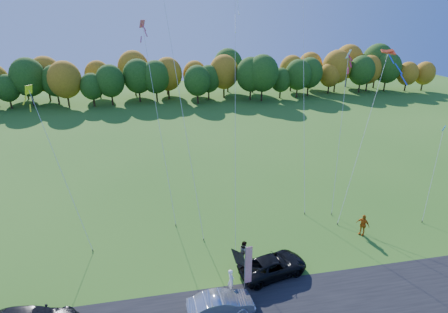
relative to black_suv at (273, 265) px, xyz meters
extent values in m
plane|color=#2A5F19|center=(-2.46, 0.35, -0.71)|extent=(160.00, 160.00, 0.00)
imported|color=black|center=(0.00, 0.00, 0.00)|extent=(5.51, 3.42, 1.42)
imported|color=#B4B5BA|center=(-4.42, -2.89, -0.01)|extent=(4.38, 1.80, 1.41)
imported|color=white|center=(-3.39, -1.14, 0.18)|extent=(0.43, 0.65, 1.79)
imported|color=gray|center=(-1.75, 1.74, 0.20)|extent=(0.77, 0.94, 1.81)
imported|color=#C46212|center=(9.15, 3.27, 0.27)|extent=(1.06, 1.20, 1.95)
cylinder|color=#999999|center=(-2.53, -1.54, 1.24)|extent=(0.06, 0.06, 3.91)
cube|color=red|center=(-2.29, -1.52, 1.63)|extent=(0.49, 0.06, 2.93)
cube|color=navy|center=(-2.29, -1.49, 2.72)|extent=(0.49, 0.05, 0.76)
cylinder|color=#4C3F33|center=(-4.48, 4.93, -0.61)|extent=(0.08, 0.08, 0.20)
cylinder|color=#4C3F33|center=(5.61, 7.28, -0.61)|extent=(0.08, 0.08, 0.20)
cylinder|color=#4C3F33|center=(-2.25, 2.58, -0.61)|extent=(0.08, 0.08, 0.20)
cylinder|color=#4C3F33|center=(7.85, 5.05, -0.61)|extent=(0.08, 0.08, 0.20)
cube|color=#F2431A|center=(15.82, 13.34, 13.48)|extent=(3.08, 1.08, 1.18)
cylinder|color=#4C3F33|center=(-13.51, 5.14, -0.61)|extent=(0.08, 0.08, 0.20)
cube|color=#EAFF1A|center=(-17.63, 10.83, 11.47)|extent=(1.24, 1.24, 1.47)
cylinder|color=#4C3F33|center=(8.09, 6.69, -0.61)|extent=(0.08, 0.08, 0.20)
cube|color=white|center=(11.60, 13.61, 13.36)|extent=(1.41, 1.41, 1.68)
cylinder|color=#4C3F33|center=(-6.68, 7.57, -0.61)|extent=(0.08, 0.08, 0.20)
cube|color=#F4515C|center=(-8.35, 13.88, 16.29)|extent=(1.12, 1.12, 1.33)
cylinder|color=#4C3F33|center=(15.68, 3.92, -0.61)|extent=(0.08, 0.08, 0.20)
cube|color=#0B50A3|center=(19.16, 7.71, 6.98)|extent=(0.89, 0.89, 1.05)
camera|label=1|loc=(-7.37, -19.60, 17.25)|focal=28.00mm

